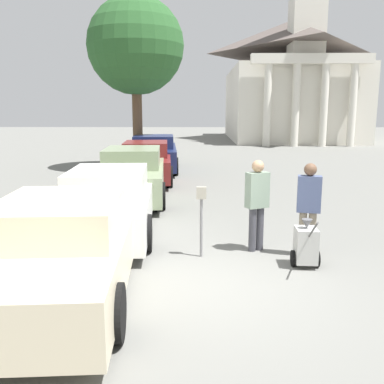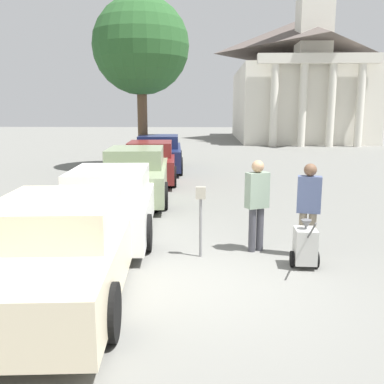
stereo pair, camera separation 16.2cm
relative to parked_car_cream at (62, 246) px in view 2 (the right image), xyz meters
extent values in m
plane|color=slate|center=(2.25, 0.20, -0.68)|extent=(120.00, 120.00, 0.00)
cube|color=beige|center=(0.00, 0.04, -0.11)|extent=(2.24, 5.11, 0.74)
cube|color=beige|center=(0.01, -0.16, 0.51)|extent=(1.81, 2.21, 0.51)
cylinder|color=black|center=(-1.04, 1.52, -0.32)|extent=(0.23, 0.71, 0.70)
cylinder|color=black|center=(0.81, 1.65, -0.32)|extent=(0.23, 0.71, 0.70)
cylinder|color=black|center=(1.03, -1.44, -0.32)|extent=(0.23, 0.71, 0.70)
cube|color=silver|center=(0.00, 3.34, -0.13)|extent=(2.20, 5.26, 0.70)
cube|color=silver|center=(0.01, 3.13, 0.48)|extent=(1.76, 2.27, 0.50)
cylinder|color=black|center=(-1.01, 4.86, -0.31)|extent=(0.23, 0.73, 0.72)
cylinder|color=black|center=(0.78, 4.99, -0.31)|extent=(0.23, 0.73, 0.72)
cylinder|color=black|center=(-0.78, 1.68, -0.31)|extent=(0.23, 0.73, 0.72)
cylinder|color=black|center=(1.01, 1.81, -0.31)|extent=(0.23, 0.73, 0.72)
cube|color=gray|center=(0.00, 6.87, -0.07)|extent=(2.19, 5.35, 0.80)
cube|color=gray|center=(0.01, 6.66, 0.60)|extent=(1.75, 2.31, 0.55)
cylinder|color=black|center=(-1.01, 8.42, -0.30)|extent=(0.23, 0.77, 0.76)
cylinder|color=black|center=(0.77, 8.55, -0.30)|extent=(0.23, 0.77, 0.76)
cylinder|color=black|center=(-0.77, 5.18, -0.30)|extent=(0.23, 0.77, 0.76)
cylinder|color=black|center=(1.00, 5.31, -0.30)|extent=(0.23, 0.77, 0.76)
cube|color=maroon|center=(0.00, 10.19, -0.09)|extent=(2.17, 5.09, 0.77)
cube|color=maroon|center=(0.01, 9.99, 0.56)|extent=(1.74, 2.20, 0.52)
cylinder|color=black|center=(-1.00, 11.66, -0.30)|extent=(0.23, 0.75, 0.74)
cylinder|color=black|center=(0.77, 11.79, -0.30)|extent=(0.23, 0.75, 0.74)
cylinder|color=black|center=(-0.78, 8.59, -0.30)|extent=(0.23, 0.75, 0.74)
cylinder|color=black|center=(0.99, 8.72, -0.30)|extent=(0.23, 0.75, 0.74)
cube|color=#19234C|center=(0.00, 12.93, -0.05)|extent=(2.29, 5.14, 0.84)
cube|color=#19234C|center=(0.01, 12.73, 0.63)|extent=(1.85, 2.22, 0.52)
cylinder|color=black|center=(-1.06, 14.42, -0.30)|extent=(0.23, 0.76, 0.75)
cylinder|color=black|center=(0.83, 14.55, -0.30)|extent=(0.23, 0.76, 0.75)
cylinder|color=black|center=(-0.84, 11.32, -0.30)|extent=(0.23, 0.76, 0.75)
cylinder|color=black|center=(1.06, 11.45, -0.30)|extent=(0.23, 0.76, 0.75)
cylinder|color=slate|center=(2.04, 1.52, -0.13)|extent=(0.05, 0.05, 1.09)
cube|color=gray|center=(2.04, 1.52, 0.53)|extent=(0.18, 0.09, 0.22)
cylinder|color=#3F3F47|center=(3.18, 1.93, -0.25)|extent=(0.14, 0.14, 0.85)
cylinder|color=#3F3F47|center=(3.02, 1.85, -0.25)|extent=(0.14, 0.14, 0.85)
cube|color=gray|center=(3.10, 1.89, 0.51)|extent=(0.47, 0.38, 0.67)
sphere|color=tan|center=(3.10, 1.89, 0.97)|extent=(0.23, 0.23, 0.23)
cylinder|color=gray|center=(4.09, 1.57, -0.25)|extent=(0.14, 0.14, 0.84)
cylinder|color=gray|center=(3.92, 1.61, -0.25)|extent=(0.14, 0.14, 0.84)
cube|color=#4C597F|center=(4.00, 1.59, 0.50)|extent=(0.46, 0.30, 0.67)
sphere|color=brown|center=(4.00, 1.59, 0.95)|extent=(0.23, 0.23, 0.23)
cube|color=#B2B2AD|center=(3.85, 1.05, -0.29)|extent=(0.38, 0.46, 0.60)
cone|color=#59595B|center=(3.85, 1.05, 0.09)|extent=(0.18, 0.18, 0.16)
cylinder|color=#4C4C4C|center=(3.83, 0.58, 0.11)|extent=(0.06, 0.59, 0.43)
cylinder|color=black|center=(3.64, 1.06, -0.54)|extent=(0.06, 0.28, 0.28)
cylinder|color=black|center=(4.06, 1.04, -0.54)|extent=(0.06, 0.28, 0.28)
cube|color=silver|center=(10.04, 33.86, 2.41)|extent=(10.25, 15.18, 6.18)
pyramid|color=#564C47|center=(10.04, 33.86, 8.28)|extent=(10.45, 15.49, 2.78)
cylinder|color=silver|center=(6.96, 25.67, 2.26)|extent=(0.56, 0.56, 5.87)
cylinder|color=silver|center=(9.01, 25.67, 2.26)|extent=(0.56, 0.56, 5.87)
cylinder|color=silver|center=(11.06, 25.67, 2.26)|extent=(0.56, 0.56, 5.87)
cylinder|color=silver|center=(13.11, 25.67, 2.26)|extent=(0.56, 0.56, 5.87)
cube|color=silver|center=(10.04, 25.67, 5.54)|extent=(8.71, 0.70, 0.70)
cylinder|color=brown|center=(-0.77, 13.39, 1.14)|extent=(0.44, 0.44, 3.62)
sphere|color=#285628|center=(-0.77, 13.39, 4.74)|extent=(4.22, 4.22, 4.22)
camera|label=1|loc=(1.99, -6.05, 2.01)|focal=40.00mm
camera|label=2|loc=(2.16, -6.04, 2.01)|focal=40.00mm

